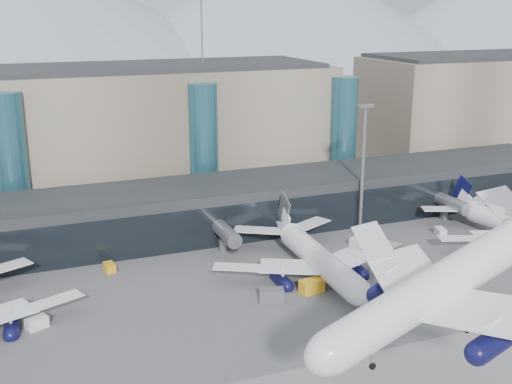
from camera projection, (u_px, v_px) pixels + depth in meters
The scene contains 16 objects.
ground at pixel (347, 382), 77.75m from camera, with size 900.00×900.00×0.00m, color #515154.
concourse at pixel (205, 209), 127.89m from camera, with size 170.00×27.00×10.00m.
terminal_main at pixel (56, 137), 144.94m from camera, with size 130.00×30.00×31.00m.
terminal_east at pixel (482, 107), 187.42m from camera, with size 70.00×30.00×31.00m.
teal_towers at pixel (113, 154), 134.61m from camera, with size 116.40×19.40×46.00m.
mountain_ridge at pixel (78, 3), 409.89m from camera, with size 910.00×400.00×110.00m.
lightmast_mid at pixel (363, 161), 127.20m from camera, with size 3.00×1.20×25.60m.
hero_jet at pixel (461, 266), 64.23m from camera, with size 36.98×36.89×11.99m.
jet_parked_mid at pixel (312, 246), 109.46m from camera, with size 37.01×36.04×11.92m.
jet_parked_right at pixel (507, 218), 124.40m from camera, with size 34.99×34.75×11.33m.
veh_a at pixel (37, 323), 90.62m from camera, with size 2.96×1.66×1.66m, color silver.
veh_b at pixel (109, 267), 110.13m from camera, with size 2.61×1.60×1.50m, color gold.
veh_c at pixel (271, 295), 98.80m from camera, with size 3.80×2.00×2.11m, color #4E4E53.
veh_d at pixel (440, 232), 127.03m from camera, with size 2.90×1.56×1.66m, color silver.
veh_g at pixel (357, 243), 121.64m from camera, with size 2.64×1.54×1.54m, color silver.
veh_h at pixel (312, 286), 102.05m from camera, with size 3.85×2.02×2.13m, color gold.
Camera 1 is at (-35.44, -59.33, 43.89)m, focal length 45.00 mm.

